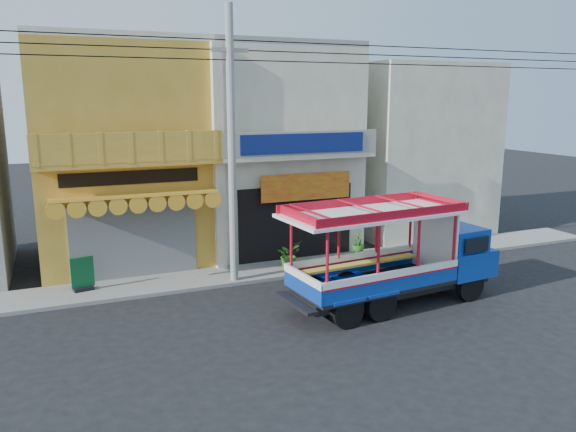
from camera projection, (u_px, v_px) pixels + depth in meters
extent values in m
plane|color=black|center=(301.00, 312.00, 16.38)|extent=(90.00, 90.00, 0.00)
cube|color=slate|center=(255.00, 272.00, 19.98)|extent=(30.00, 2.00, 0.12)
cube|color=#AE8326|center=(119.00, 155.00, 21.26)|extent=(6.00, 6.00, 8.00)
cube|color=#595B5E|center=(134.00, 240.00, 19.07)|extent=(4.20, 0.10, 2.60)
cube|color=orange|center=(135.00, 196.00, 18.07)|extent=(5.20, 1.50, 0.31)
cube|color=#AE8326|center=(131.00, 164.00, 18.22)|extent=(6.00, 0.70, 0.18)
cube|color=#AE8326|center=(131.00, 147.00, 17.84)|extent=(6.00, 0.12, 0.95)
cube|color=black|center=(131.00, 178.00, 18.62)|extent=(4.50, 0.04, 0.45)
cube|color=#BBB599|center=(112.00, 42.00, 20.41)|extent=(6.00, 6.00, 0.24)
cube|color=#BBB599|center=(267.00, 150.00, 23.53)|extent=(6.00, 6.00, 8.00)
cube|color=black|center=(296.00, 222.00, 21.32)|extent=(4.60, 0.12, 2.80)
cube|color=gold|center=(306.00, 187.00, 20.89)|extent=(3.60, 0.05, 1.00)
cube|color=#BBB599|center=(300.00, 156.00, 20.50)|extent=(6.00, 0.70, 0.18)
cube|color=gray|center=(303.00, 143.00, 20.12)|extent=(6.00, 0.12, 0.85)
cube|color=navy|center=(304.00, 143.00, 20.06)|extent=(4.80, 0.06, 0.70)
cube|color=gray|center=(267.00, 48.00, 22.68)|extent=(6.00, 6.00, 0.24)
cube|color=#BBB599|center=(219.00, 161.00, 19.55)|extent=(0.35, 0.30, 8.00)
cube|color=#BBB599|center=(407.00, 149.00, 26.22)|extent=(6.00, 6.00, 7.60)
cylinder|color=gray|center=(232.00, 150.00, 18.05)|extent=(0.26, 0.26, 9.00)
cube|color=gray|center=(230.00, 50.00, 17.41)|extent=(1.20, 0.12, 0.12)
cylinder|color=black|center=(260.00, 61.00, 17.85)|extent=(28.00, 0.04, 0.04)
cylinder|color=black|center=(260.00, 51.00, 17.79)|extent=(28.00, 0.04, 0.04)
cylinder|color=black|center=(260.00, 41.00, 17.72)|extent=(28.00, 0.04, 0.04)
cylinder|color=black|center=(470.00, 286.00, 17.26)|extent=(0.96, 0.35, 0.94)
cylinder|color=black|center=(430.00, 270.00, 18.81)|extent=(0.96, 0.35, 0.94)
cylinder|color=black|center=(381.00, 305.00, 15.70)|extent=(0.96, 0.35, 0.94)
cylinder|color=black|center=(345.00, 286.00, 17.25)|extent=(0.96, 0.35, 0.94)
cylinder|color=black|center=(347.00, 312.00, 15.18)|extent=(0.96, 0.35, 0.94)
cylinder|color=black|center=(313.00, 292.00, 16.73)|extent=(0.96, 0.35, 0.94)
cube|color=black|center=(393.00, 286.00, 16.98)|extent=(6.46, 2.13, 0.26)
cube|color=#1140B6|center=(454.00, 259.00, 18.00)|extent=(1.88, 2.22, 0.85)
cube|color=#1140B6|center=(453.00, 236.00, 17.78)|extent=(1.49, 2.02, 0.71)
cube|color=black|center=(468.00, 235.00, 18.09)|extent=(0.21, 1.66, 0.52)
cube|color=black|center=(372.00, 284.00, 16.58)|extent=(4.84, 2.49, 0.11)
cube|color=#1140B6|center=(394.00, 283.00, 15.65)|extent=(4.66, 0.50, 0.57)
cube|color=white|center=(394.00, 274.00, 15.60)|extent=(4.66, 0.51, 0.21)
cube|color=#1140B6|center=(353.00, 264.00, 17.38)|extent=(4.66, 0.50, 0.57)
cube|color=white|center=(353.00, 256.00, 17.33)|extent=(4.66, 0.51, 0.21)
cylinder|color=#B50E20|center=(327.00, 257.00, 14.44)|extent=(0.09, 0.09, 1.51)
cylinder|color=#B50E20|center=(291.00, 240.00, 16.14)|extent=(0.09, 0.09, 1.51)
cube|color=white|center=(435.00, 240.00, 17.44)|extent=(0.25, 1.91, 2.12)
cube|color=white|center=(372.00, 214.00, 16.10)|extent=(5.43, 2.78, 0.09)
cube|color=#B50E20|center=(372.00, 208.00, 16.06)|extent=(5.23, 2.67, 0.25)
cube|color=black|center=(83.00, 289.00, 17.91)|extent=(0.66, 0.44, 0.11)
cube|color=#0D4C25|center=(82.00, 272.00, 17.79)|extent=(0.72, 0.22, 0.99)
imported|color=#2A601B|center=(289.00, 255.00, 20.20)|extent=(1.14, 1.09, 0.98)
imported|color=#2A601B|center=(358.00, 243.00, 22.04)|extent=(0.66, 0.66, 0.90)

